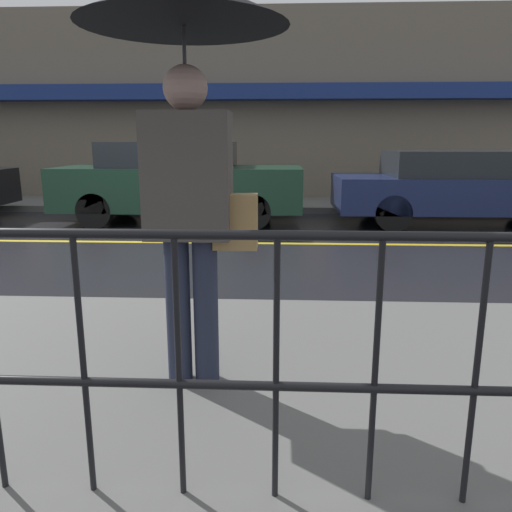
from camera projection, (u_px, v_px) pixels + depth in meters
The scene contains 7 objects.
ground_plane at pixel (134, 242), 7.52m from camera, with size 80.00×80.00×0.00m, color black.
sidewalk_far at pixel (185, 204), 11.54m from camera, with size 28.00×2.09×0.13m.
lane_marking at pixel (134, 242), 7.52m from camera, with size 25.20×0.12×0.01m.
building_storefront at pixel (191, 106), 12.16m from camera, with size 28.00×0.85×4.56m.
pedestrian at pixel (186, 72), 2.55m from camera, with size 1.07×1.07×2.16m.
car_dark_green at pixel (179, 182), 9.20m from camera, with size 4.43×1.71×1.47m.
car_navy at pixel (463, 187), 8.97m from camera, with size 4.66×1.76×1.32m.
Camera 1 is at (2.19, -7.28, 1.50)m, focal length 35.00 mm.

